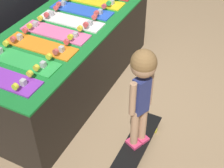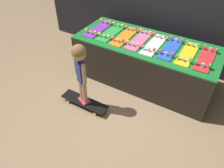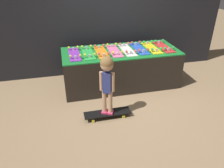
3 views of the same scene
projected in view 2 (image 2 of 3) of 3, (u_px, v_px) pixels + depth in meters
The scene contains 12 objects.
ground_plane at pixel (126, 100), 3.54m from camera, with size 16.00×16.00×0.00m, color #9E7F5B.
display_rack at pixel (145, 62), 3.71m from camera, with size 2.32×0.95×0.75m.
skateboard_purple_on_rack at pixel (99, 28), 3.81m from camera, with size 0.21×0.71×0.09m.
skateboard_green_on_rack at pixel (112, 32), 3.71m from camera, with size 0.21×0.71×0.09m.
skateboard_orange_on_rack at pixel (125, 36), 3.60m from camera, with size 0.21×0.71×0.09m.
skateboard_pink_on_rack at pixel (139, 40), 3.51m from camera, with size 0.21×0.71×0.09m.
skateboard_white_on_rack at pixel (154, 44), 3.40m from camera, with size 0.21×0.71×0.09m.
skateboard_blue_on_rack at pixel (171, 48), 3.31m from camera, with size 0.21×0.71×0.09m.
skateboard_yellow_on_rack at pixel (188, 53), 3.20m from camera, with size 0.21×0.71×0.09m.
skateboard_red_on_rack at pixel (206, 58), 3.10m from camera, with size 0.21×0.71×0.09m.
skateboard_on_floor at pixel (84, 102), 3.41m from camera, with size 0.78×0.21×0.09m.
child at pixel (80, 64), 2.95m from camera, with size 0.22×0.20×1.00m.
Camera 2 is at (1.10, -2.29, 2.49)m, focal length 35.00 mm.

